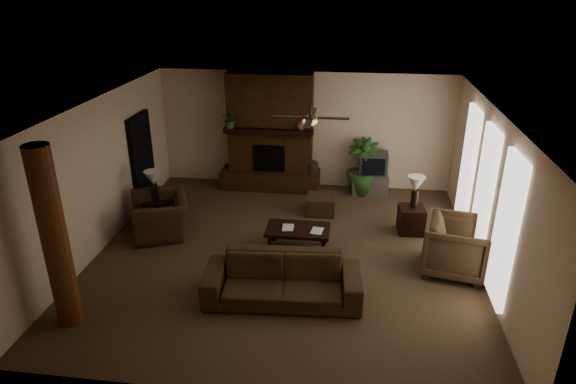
# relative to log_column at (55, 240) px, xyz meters

# --- Properties ---
(room_shell) EXTENTS (7.00, 7.00, 7.00)m
(room_shell) POSITION_rel_log_column_xyz_m (2.95, 2.40, 0.00)
(room_shell) COLOR brown
(room_shell) RESTS_ON ground
(fireplace) EXTENTS (2.40, 0.70, 2.80)m
(fireplace) POSITION_rel_log_column_xyz_m (2.15, 5.62, -0.24)
(fireplace) COLOR #553116
(fireplace) RESTS_ON ground
(windows) EXTENTS (0.08, 3.65, 2.35)m
(windows) POSITION_rel_log_column_xyz_m (6.40, 2.60, -0.05)
(windows) COLOR white
(windows) RESTS_ON ground
(log_column) EXTENTS (0.36, 0.36, 2.80)m
(log_column) POSITION_rel_log_column_xyz_m (0.00, 0.00, 0.00)
(log_column) COLOR brown
(log_column) RESTS_ON ground
(doorway) EXTENTS (0.10, 1.00, 2.10)m
(doorway) POSITION_rel_log_column_xyz_m (-0.49, 4.20, -0.35)
(doorway) COLOR black
(doorway) RESTS_ON ground
(ceiling_fan) EXTENTS (1.35, 1.35, 0.37)m
(ceiling_fan) POSITION_rel_log_column_xyz_m (3.35, 2.70, 1.13)
(ceiling_fan) COLOR black
(ceiling_fan) RESTS_ON ceiling
(sofa) EXTENTS (2.54, 0.90, 0.98)m
(sofa) POSITION_rel_log_column_xyz_m (3.10, 0.99, -0.91)
(sofa) COLOR #422F1C
(sofa) RESTS_ON ground
(armchair_left) EXTENTS (1.20, 1.43, 1.06)m
(armchair_left) POSITION_rel_log_column_xyz_m (0.34, 2.91, -0.87)
(armchair_left) COLOR #422F1C
(armchair_left) RESTS_ON ground
(armchair_right) EXTENTS (1.18, 1.23, 1.09)m
(armchair_right) POSITION_rel_log_column_xyz_m (5.98, 2.19, -0.86)
(armchair_right) COLOR #422F1C
(armchair_right) RESTS_ON ground
(coffee_table) EXTENTS (1.20, 0.70, 0.43)m
(coffee_table) POSITION_rel_log_column_xyz_m (3.16, 2.65, -1.03)
(coffee_table) COLOR black
(coffee_table) RESTS_ON ground
(ottoman) EXTENTS (0.62, 0.62, 0.40)m
(ottoman) POSITION_rel_log_column_xyz_m (3.48, 4.27, -1.20)
(ottoman) COLOR #422F1C
(ottoman) RESTS_ON ground
(tv_stand) EXTENTS (0.88, 0.56, 0.50)m
(tv_stand) POSITION_rel_log_column_xyz_m (4.56, 5.55, -1.15)
(tv_stand) COLOR #B2B2B4
(tv_stand) RESTS_ON ground
(tv) EXTENTS (0.65, 0.53, 0.52)m
(tv) POSITION_rel_log_column_xyz_m (4.62, 5.54, -0.64)
(tv) COLOR #3D3D3F
(tv) RESTS_ON tv_stand
(floor_vase) EXTENTS (0.34, 0.34, 0.77)m
(floor_vase) POSITION_rel_log_column_xyz_m (3.15, 5.55, -0.97)
(floor_vase) COLOR #32221C
(floor_vase) RESTS_ON ground
(floor_plant) EXTENTS (0.76, 1.34, 0.75)m
(floor_plant) POSITION_rel_log_column_xyz_m (4.37, 5.52, -1.03)
(floor_plant) COLOR #2E5522
(floor_plant) RESTS_ON ground
(side_table_left) EXTENTS (0.59, 0.59, 0.55)m
(side_table_left) POSITION_rel_log_column_xyz_m (0.11, 3.33, -1.12)
(side_table_left) COLOR black
(side_table_left) RESTS_ON ground
(lamp_left) EXTENTS (0.39, 0.39, 0.65)m
(lamp_left) POSITION_rel_log_column_xyz_m (0.12, 3.27, -0.40)
(lamp_left) COLOR black
(lamp_left) RESTS_ON side_table_left
(side_table_right) EXTENTS (0.54, 0.54, 0.55)m
(side_table_right) POSITION_rel_log_column_xyz_m (5.36, 3.61, -1.12)
(side_table_right) COLOR black
(side_table_right) RESTS_ON ground
(lamp_right) EXTENTS (0.46, 0.46, 0.65)m
(lamp_right) POSITION_rel_log_column_xyz_m (5.39, 3.66, -0.40)
(lamp_right) COLOR black
(lamp_right) RESTS_ON side_table_right
(mantel_plant) EXTENTS (0.48, 0.51, 0.33)m
(mantel_plant) POSITION_rel_log_column_xyz_m (1.27, 5.32, 0.32)
(mantel_plant) COLOR #2E5522
(mantel_plant) RESTS_ON fireplace
(mantel_vase) EXTENTS (0.27, 0.28, 0.22)m
(mantel_vase) POSITION_rel_log_column_xyz_m (2.91, 5.38, 0.27)
(mantel_vase) COLOR brown
(mantel_vase) RESTS_ON fireplace
(book_a) EXTENTS (0.22, 0.04, 0.29)m
(book_a) POSITION_rel_log_column_xyz_m (2.87, 2.61, -0.83)
(book_a) COLOR #999999
(book_a) RESTS_ON coffee_table
(book_b) EXTENTS (0.21, 0.05, 0.29)m
(book_b) POSITION_rel_log_column_xyz_m (3.42, 2.57, -0.82)
(book_b) COLOR #999999
(book_b) RESTS_ON coffee_table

